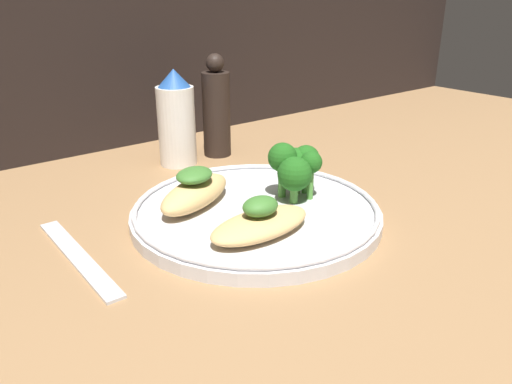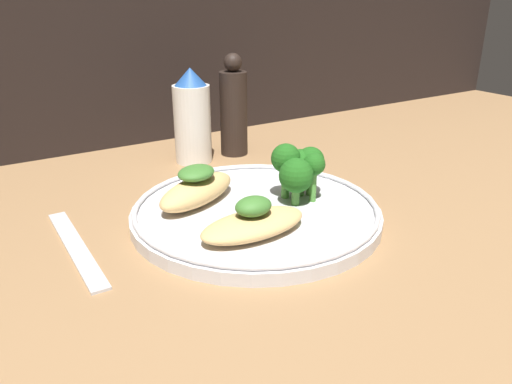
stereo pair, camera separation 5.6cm
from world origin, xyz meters
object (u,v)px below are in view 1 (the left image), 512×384
Objects in this scene: plate at (256,212)px; broccoli_bunch at (296,166)px; pepper_grinder at (216,111)px; sauce_bottle at (176,120)px.

broccoli_bunch is (5.77, -0.24, 4.36)cm from plate.
pepper_grinder is (10.15, 22.66, 6.10)cm from plate.
pepper_grinder reaches higher than sauce_bottle.
pepper_grinder is (7.06, 0.00, 0.37)cm from sauce_bottle.
plate is at bearing -97.75° from sauce_bottle.
plate is at bearing -114.12° from pepper_grinder.
sauce_bottle is at bearing 96.68° from broccoli_bunch.
sauce_bottle is 7.07cm from pepper_grinder.
broccoli_bunch is at bearing -83.32° from sauce_bottle.
pepper_grinder is (4.38, 22.90, 1.74)cm from broccoli_bunch.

